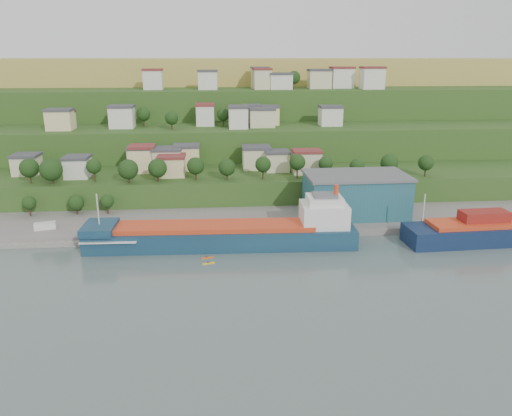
{
  "coord_description": "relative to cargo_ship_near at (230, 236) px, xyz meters",
  "views": [
    {
      "loc": [
        -3.66,
        -115.88,
        49.12
      ],
      "look_at": [
        7.31,
        15.0,
        9.13
      ],
      "focal_mm": 35.0,
      "sensor_mm": 36.0,
      "label": 1
    }
  ],
  "objects": [
    {
      "name": "quay",
      "position": [
        19.98,
        17.66,
        -2.95
      ],
      "size": [
        220.0,
        26.0,
        4.0
      ],
      "primitive_type": "cube",
      "color": "slate",
      "rests_on": "ground"
    },
    {
      "name": "kayak_orange",
      "position": [
        -6.21,
        -8.11,
        -2.71
      ],
      "size": [
        3.22,
        1.53,
        0.8
      ],
      "rotation": [
        0.0,
        0.0,
        0.32
      ],
      "color": "orange",
      "rests_on": "ground"
    },
    {
      "name": "pebble_beach",
      "position": [
        -55.02,
        11.66,
        -2.95
      ],
      "size": [
        40.0,
        18.0,
        2.4
      ],
      "primitive_type": "cube",
      "color": "slate",
      "rests_on": "ground"
    },
    {
      "name": "dinghy",
      "position": [
        -47.92,
        11.34,
        -1.37
      ],
      "size": [
        3.89,
        1.73,
        0.76
      ],
      "primitive_type": "cube",
      "rotation": [
        0.0,
        0.0,
        -0.08
      ],
      "color": "silver",
      "rests_on": "pebble_beach"
    },
    {
      "name": "ground",
      "position": [
        -0.02,
        -10.34,
        -2.95
      ],
      "size": [
        500.0,
        500.0,
        0.0
      ],
      "primitive_type": "plane",
      "color": "#4B5B57",
      "rests_on": "ground"
    },
    {
      "name": "warehouse",
      "position": [
        39.34,
        19.01,
        5.48
      ],
      "size": [
        31.2,
        19.32,
        12.8
      ],
      "rotation": [
        0.0,
        0.0,
        0.01
      ],
      "color": "#215964",
      "rests_on": "quay"
    },
    {
      "name": "cargo_ship_near",
      "position": [
        0.0,
        0.0,
        0.0
      ],
      "size": [
        72.19,
        13.52,
        18.48
      ],
      "rotation": [
        0.0,
        0.0,
        -0.03
      ],
      "color": "#122B45",
      "rests_on": "ground"
    },
    {
      "name": "caravan",
      "position": [
        -52.39,
        12.48,
        -0.4
      ],
      "size": [
        6.21,
        3.87,
        2.69
      ],
      "primitive_type": "cube",
      "rotation": [
        0.0,
        0.0,
        0.27
      ],
      "color": "silver",
      "rests_on": "pebble_beach"
    },
    {
      "name": "kayak_yellow",
      "position": [
        -5.87,
        -11.71,
        -2.72
      ],
      "size": [
        3.13,
        1.3,
        0.77
      ],
      "rotation": [
        0.0,
        0.0,
        0.25
      ],
      "color": "yellow",
      "rests_on": "ground"
    },
    {
      "name": "hillside",
      "position": [
        -0.02,
        158.33,
        -2.86
      ],
      "size": [
        360.0,
        210.0,
        96.0
      ],
      "color": "#284719",
      "rests_on": "ground"
    }
  ]
}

